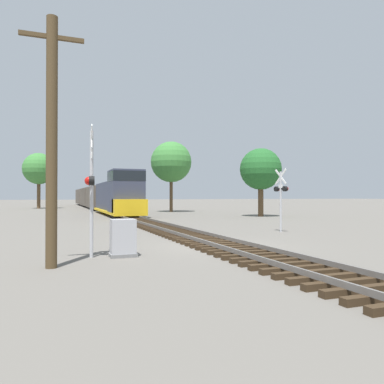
{
  "coord_description": "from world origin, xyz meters",
  "views": [
    {
      "loc": [
        -6.44,
        -14.35,
        2.1
      ],
      "look_at": [
        2.27,
        9.11,
        2.35
      ],
      "focal_mm": 35.0,
      "sensor_mm": 36.0,
      "label": 1
    }
  ],
  "objects": [
    {
      "name": "tree_far_right",
      "position": [
        13.27,
        18.73,
        4.77
      ],
      "size": [
        4.21,
        4.21,
        6.92
      ],
      "color": "brown",
      "rests_on": "ground"
    },
    {
      "name": "relay_cabinet",
      "position": [
        -4.19,
        -1.42,
        0.63
      ],
      "size": [
        0.91,
        0.71,
        1.29
      ],
      "color": "slate",
      "rests_on": "ground"
    },
    {
      "name": "freight_train",
      "position": [
        0.0,
        48.29,
        1.89
      ],
      "size": [
        3.01,
        62.5,
        4.53
      ],
      "color": "#33384C",
      "rests_on": "ground"
    },
    {
      "name": "tree_deep_background",
      "position": [
        -8.72,
        52.08,
        6.52
      ],
      "size": [
        5.16,
        5.16,
        9.15
      ],
      "color": "brown",
      "rests_on": "ground"
    },
    {
      "name": "tree_mid_background",
      "position": [
        7.9,
        32.08,
        6.48
      ],
      "size": [
        5.29,
        5.29,
        9.15
      ],
      "color": "brown",
      "rests_on": "ground"
    },
    {
      "name": "rail_track_bed",
      "position": [
        0.0,
        -0.0,
        0.14
      ],
      "size": [
        2.6,
        160.0,
        0.31
      ],
      "color": "#382819",
      "rests_on": "ground"
    },
    {
      "name": "ground_plane",
      "position": [
        0.0,
        0.0,
        0.0
      ],
      "size": [
        400.0,
        400.0,
        0.0
      ],
      "primitive_type": "plane",
      "color": "#666059"
    },
    {
      "name": "crossing_signal_near",
      "position": [
        -5.25,
        -1.25,
        2.5
      ],
      "size": [
        0.39,
        1.01,
        4.48
      ],
      "rotation": [
        0.0,
        0.0,
        -1.65
      ],
      "color": "#B7B7BC",
      "rests_on": "ground"
    },
    {
      "name": "utility_pole",
      "position": [
        -6.5,
        -2.75,
        3.77
      ],
      "size": [
        1.8,
        0.32,
        7.34
      ],
      "color": "#4C3A23",
      "rests_on": "ground"
    },
    {
      "name": "crossing_signal_far",
      "position": [
        5.88,
        4.08,
        2.25
      ],
      "size": [
        0.45,
        1.01,
        3.66
      ],
      "rotation": [
        0.0,
        0.0,
        1.72
      ],
      "color": "#B7B7BC",
      "rests_on": "ground"
    }
  ]
}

